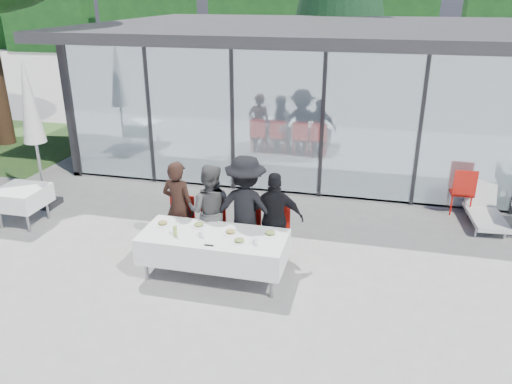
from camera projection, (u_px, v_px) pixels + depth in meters
ground at (218, 290)px, 7.57m from camera, size 90.00×90.00×0.00m
pavilion at (376, 72)px, 13.68m from camera, size 14.80×8.80×3.44m
treeline at (319, 24)px, 32.41m from camera, size 62.50×2.00×4.40m
dining_table at (214, 247)px, 7.74m from camera, size 2.26×0.96×0.75m
diner_a at (179, 207)px, 8.44m from camera, size 0.70×0.70×1.64m
diner_chair_a at (181, 221)px, 8.60m from camera, size 0.44×0.44×0.97m
diner_b at (210, 211)px, 8.32m from camera, size 0.83×0.83×1.63m
diner_chair_b at (212, 224)px, 8.47m from camera, size 0.44×0.44×0.97m
diner_c at (246, 209)px, 8.15m from camera, size 1.21×1.21×1.82m
diner_chair_c at (247, 228)px, 8.34m from camera, size 0.44×0.44×0.97m
diner_d at (275, 219)px, 8.09m from camera, size 1.07×1.07×1.58m
diner_chair_d at (276, 231)px, 8.23m from camera, size 0.44×0.44×0.97m
plate_a at (163, 223)px, 7.96m from camera, size 0.24×0.24×0.07m
plate_b at (199, 225)px, 7.91m from camera, size 0.24×0.24×0.07m
plate_c at (231, 232)px, 7.68m from camera, size 0.24×0.24×0.07m
plate_d at (270, 233)px, 7.63m from camera, size 0.24×0.24×0.07m
plate_extra at (239, 241)px, 7.41m from camera, size 0.24×0.24×0.07m
juice_bottle at (175, 231)px, 7.58m from camera, size 0.06×0.06×0.16m
drinking_glasses at (228, 238)px, 7.45m from camera, size 0.92×0.11×0.10m
folded_eyeglasses at (209, 245)px, 7.32m from camera, size 0.14×0.03×0.01m
spare_table_left at (21, 197)px, 9.55m from camera, size 0.86×0.86×0.74m
spare_chair_b at (463, 190)px, 9.96m from camera, size 0.46×0.46×0.97m
market_umbrella at (31, 113)px, 9.83m from camera, size 0.50×0.50×3.00m
lounger at (484, 210)px, 9.74m from camera, size 0.71×1.38×0.72m
grass_patch at (8, 143)px, 14.84m from camera, size 5.00×5.00×0.02m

